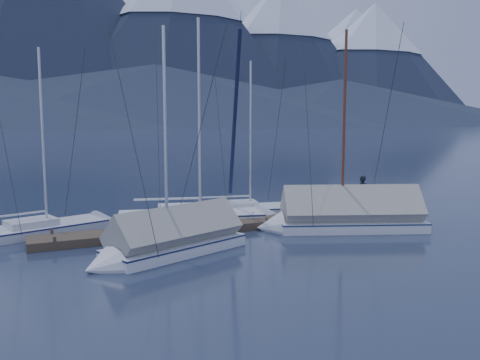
% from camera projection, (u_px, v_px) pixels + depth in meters
% --- Properties ---
extents(ground, '(1000.00, 1000.00, 0.00)m').
position_uv_depth(ground, '(259.00, 237.00, 21.29)').
color(ground, '#171F34').
rests_on(ground, ground).
extents(mountain_range, '(877.00, 584.00, 150.50)m').
position_uv_depth(mountain_range, '(29.00, 38.00, 351.40)').
color(mountain_range, '#475675').
rests_on(mountain_range, ground).
extents(dock, '(18.00, 1.50, 0.54)m').
position_uv_depth(dock, '(240.00, 226.00, 23.09)').
color(dock, '#382D23').
rests_on(dock, ground).
extents(mooring_posts, '(15.12, 1.52, 0.35)m').
position_uv_depth(mooring_posts, '(230.00, 221.00, 22.86)').
color(mooring_posts, '#382D23').
rests_on(mooring_posts, ground).
extents(sailboat_open_left, '(6.83, 3.77, 8.70)m').
position_uv_depth(sailboat_open_left, '(58.00, 228.00, 22.35)').
color(sailboat_open_left, silver).
rests_on(sailboat_open_left, ground).
extents(sailboat_open_mid, '(8.22, 4.10, 10.47)m').
position_uv_depth(sailboat_open_mid, '(212.00, 218.00, 24.39)').
color(sailboat_open_mid, silver).
rests_on(sailboat_open_mid, ground).
extents(sailboat_open_right, '(6.71, 3.08, 8.59)m').
position_uv_depth(sailboat_open_right, '(259.00, 211.00, 26.44)').
color(sailboat_open_right, silver).
rests_on(sailboat_open_right, ground).
extents(sailboat_covered_near, '(7.79, 4.75, 9.71)m').
position_uv_depth(sailboat_covered_near, '(338.00, 219.00, 22.73)').
color(sailboat_covered_near, silver).
rests_on(sailboat_covered_near, ground).
extents(sailboat_covered_far, '(6.67, 4.08, 8.99)m').
position_uv_depth(sailboat_covered_far, '(164.00, 244.00, 18.44)').
color(sailboat_covered_far, silver).
rests_on(sailboat_covered_far, ground).
extents(person, '(0.45, 0.66, 1.74)m').
position_uv_depth(person, '(363.00, 193.00, 25.63)').
color(person, black).
rests_on(person, dock).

